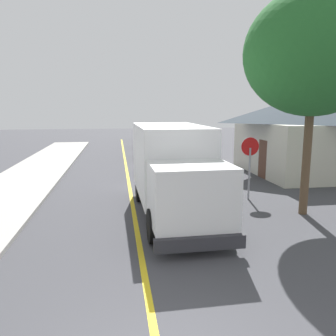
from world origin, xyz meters
The scene contains 9 objects.
centre_line_yellow centered at (0.00, 10.00, 0.00)m, with size 0.16×56.00×0.01m, color gold.
box_truck centered at (1.42, 8.04, 1.77)m, with size 2.53×7.22×3.20m.
parked_car_near centered at (2.34, 15.17, 0.79)m, with size 2.00×4.48×1.67m.
parked_car_mid centered at (2.07, 22.11, 0.79)m, with size 1.82×4.41×1.67m.
parked_car_far centered at (2.45, 28.98, 0.79)m, with size 1.91×4.44×1.67m.
parked_car_furthest centered at (2.49, 36.38, 0.79)m, with size 1.91×4.44×1.67m.
stop_sign centered at (4.92, 9.55, 1.86)m, with size 0.80×0.10×2.65m.
house_across_street centered at (11.60, 14.68, 2.59)m, with size 9.33×8.00×4.95m.
street_tree_far_side centered at (6.15, 7.33, 5.67)m, with size 4.76×4.76×7.83m.
Camera 1 is at (-0.55, -3.76, 3.84)m, focal length 36.16 mm.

